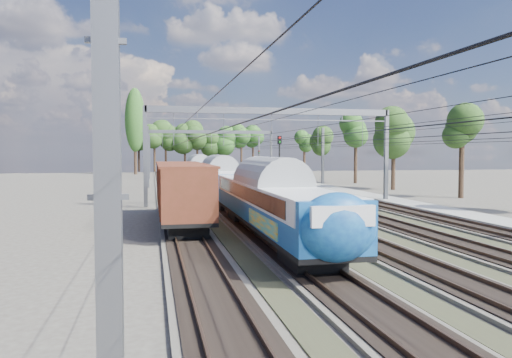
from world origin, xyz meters
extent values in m
plane|color=#47423A|center=(0.00, 0.00, 0.00)|extent=(220.00, 220.00, 0.00)
cube|color=#47423A|center=(-9.00, 45.00, 0.07)|extent=(3.00, 130.00, 0.15)
cube|color=black|center=(-9.00, 45.00, 0.17)|extent=(2.50, 130.00, 0.06)
cube|color=#473326|center=(-9.72, 45.00, 0.27)|extent=(0.08, 130.00, 0.14)
cube|color=#473326|center=(-8.28, 45.00, 0.27)|extent=(0.08, 130.00, 0.14)
cube|color=#47423A|center=(-4.50, 45.00, 0.07)|extent=(3.00, 130.00, 0.15)
cube|color=black|center=(-4.50, 45.00, 0.17)|extent=(2.50, 130.00, 0.06)
cube|color=#473326|center=(-5.22, 45.00, 0.27)|extent=(0.08, 130.00, 0.14)
cube|color=#473326|center=(-3.78, 45.00, 0.27)|extent=(0.08, 130.00, 0.14)
cube|color=#47423A|center=(0.00, 45.00, 0.07)|extent=(3.00, 130.00, 0.15)
cube|color=black|center=(0.00, 45.00, 0.17)|extent=(2.50, 130.00, 0.06)
cube|color=#473326|center=(-0.72, 45.00, 0.27)|extent=(0.08, 130.00, 0.14)
cube|color=#473326|center=(0.72, 45.00, 0.27)|extent=(0.08, 130.00, 0.14)
cube|color=#47423A|center=(4.50, 45.00, 0.07)|extent=(3.00, 130.00, 0.15)
cube|color=black|center=(4.50, 45.00, 0.17)|extent=(2.50, 130.00, 0.06)
cube|color=#473326|center=(3.78, 45.00, 0.27)|extent=(0.08, 130.00, 0.14)
cube|color=#473326|center=(5.22, 45.00, 0.27)|extent=(0.08, 130.00, 0.14)
cube|color=#47423A|center=(9.00, 45.00, 0.07)|extent=(3.00, 130.00, 0.15)
cube|color=black|center=(9.00, 45.00, 0.17)|extent=(2.50, 130.00, 0.06)
cube|color=#473326|center=(8.28, 45.00, 0.27)|extent=(0.08, 130.00, 0.14)
cube|color=#473326|center=(9.72, 45.00, 0.27)|extent=(0.08, 130.00, 0.14)
cube|color=#363023|center=(-6.75, 45.00, 0.03)|extent=(1.10, 130.00, 0.05)
cube|color=#363023|center=(-2.25, 45.00, 0.03)|extent=(1.10, 130.00, 0.05)
cube|color=#363023|center=(2.25, 45.00, 0.03)|extent=(1.10, 130.00, 0.05)
cube|color=#363023|center=(6.75, 45.00, 0.03)|extent=(1.10, 130.00, 0.05)
cube|color=gray|center=(12.00, 20.00, 0.15)|extent=(3.00, 70.00, 0.30)
cube|color=slate|center=(-11.50, 30.00, 4.50)|extent=(0.35, 0.35, 9.00)
cube|color=slate|center=(11.50, 30.00, 4.50)|extent=(0.35, 0.35, 9.00)
cube|color=slate|center=(0.00, 30.00, 8.70)|extent=(23.00, 0.35, 0.60)
cube|color=slate|center=(-11.50, 78.00, 4.50)|extent=(0.35, 0.35, 9.00)
cube|color=slate|center=(11.50, 78.00, 4.50)|extent=(0.35, 0.35, 9.00)
cube|color=slate|center=(0.00, 78.00, 8.70)|extent=(23.00, 0.35, 0.60)
cube|color=slate|center=(-11.50, -8.00, 4.25)|extent=(0.35, 0.35, 8.50)
cube|color=slate|center=(-11.50, 55.00, 4.25)|extent=(0.35, 0.35, 8.50)
cube|color=slate|center=(-11.50, 100.00, 4.25)|extent=(0.35, 0.35, 8.50)
cube|color=slate|center=(13.80, 55.00, 4.25)|extent=(0.35, 0.35, 8.50)
cube|color=slate|center=(13.80, 100.00, 4.25)|extent=(0.35, 0.35, 8.50)
cylinder|color=black|center=(-9.00, 45.00, 5.50)|extent=(0.03, 130.00, 0.03)
cylinder|color=black|center=(-9.00, 45.00, 6.60)|extent=(0.03, 130.00, 0.03)
cylinder|color=black|center=(-4.50, 45.00, 5.50)|extent=(0.03, 130.00, 0.03)
cylinder|color=black|center=(-4.50, 45.00, 6.60)|extent=(0.03, 130.00, 0.03)
cylinder|color=black|center=(0.00, 45.00, 5.50)|extent=(0.03, 130.00, 0.03)
cylinder|color=black|center=(0.00, 45.00, 6.60)|extent=(0.03, 130.00, 0.03)
cylinder|color=black|center=(4.50, 45.00, 5.50)|extent=(0.03, 130.00, 0.03)
cylinder|color=black|center=(4.50, 45.00, 6.60)|extent=(0.03, 130.00, 0.03)
cylinder|color=black|center=(9.00, 45.00, 5.50)|extent=(0.03, 130.00, 0.03)
cylinder|color=black|center=(9.00, 45.00, 6.60)|extent=(0.03, 130.00, 0.03)
cylinder|color=black|center=(-14.15, 113.62, 3.20)|extent=(0.56, 0.56, 6.41)
sphere|color=#1C3914|center=(-14.15, 113.62, 8.33)|extent=(3.96, 3.96, 3.96)
cylinder|color=black|center=(-11.11, 112.62, 2.95)|extent=(0.56, 0.56, 5.91)
sphere|color=#1C3914|center=(-11.11, 112.62, 7.68)|extent=(4.27, 4.27, 4.27)
cylinder|color=black|center=(-7.52, 112.15, 3.12)|extent=(0.56, 0.56, 6.23)
sphere|color=#1C3914|center=(-7.52, 112.15, 8.10)|extent=(3.95, 3.95, 3.95)
cylinder|color=black|center=(-3.18, 112.62, 3.31)|extent=(0.56, 0.56, 6.62)
sphere|color=#1C3914|center=(-3.18, 112.62, 8.60)|extent=(4.09, 4.09, 4.09)
cylinder|color=black|center=(0.96, 110.69, 3.13)|extent=(0.56, 0.56, 6.25)
sphere|color=#1C3914|center=(0.96, 110.69, 8.13)|extent=(4.41, 4.41, 4.41)
cylinder|color=black|center=(3.37, 113.17, 3.49)|extent=(0.56, 0.56, 6.97)
sphere|color=#1C3914|center=(3.37, 113.17, 9.06)|extent=(4.21, 4.21, 4.21)
cylinder|color=black|center=(6.83, 110.22, 3.48)|extent=(0.56, 0.56, 6.95)
sphere|color=#1C3914|center=(6.83, 110.22, 9.04)|extent=(5.13, 5.13, 5.13)
cylinder|color=black|center=(10.45, 111.48, 3.50)|extent=(0.56, 0.56, 7.00)
sphere|color=#1C3914|center=(10.45, 111.48, 9.10)|extent=(5.43, 5.43, 5.43)
cylinder|color=black|center=(14.39, 113.63, 3.43)|extent=(0.56, 0.56, 6.86)
sphere|color=#1C3914|center=(14.39, 113.63, 8.91)|extent=(4.48, 4.48, 4.48)
cylinder|color=black|center=(21.40, 33.74, 3.26)|extent=(0.56, 0.56, 6.52)
sphere|color=#1C3914|center=(21.40, 33.74, 8.48)|extent=(4.04, 4.04, 4.04)
cylinder|color=black|center=(21.39, 46.38, 2.90)|extent=(0.56, 0.56, 5.79)
sphere|color=#1C3914|center=(21.39, 46.38, 7.53)|extent=(3.78, 3.78, 3.78)
cylinder|color=black|center=(21.44, 58.08, 3.14)|extent=(0.56, 0.56, 6.28)
sphere|color=#1C3914|center=(21.44, 58.08, 8.16)|extent=(3.79, 3.79, 3.79)
cylinder|color=black|center=(20.24, 74.20, 2.64)|extent=(0.56, 0.56, 5.28)
sphere|color=#1C3914|center=(20.24, 74.20, 6.87)|extent=(3.52, 3.52, 3.52)
cylinder|color=black|center=(19.64, 87.50, 3.44)|extent=(0.56, 0.56, 6.88)
sphere|color=#1C3914|center=(19.64, 87.50, 8.95)|extent=(4.43, 4.43, 4.43)
cylinder|color=black|center=(-14.50, 98.00, 8.00)|extent=(0.70, 0.70, 16.00)
ellipsoid|color=#2B501A|center=(-14.50, 98.00, 12.00)|extent=(4.40, 4.40, 14.08)
cube|color=black|center=(-4.50, 4.46, 0.58)|extent=(2.10, 3.14, 0.84)
cube|color=black|center=(-4.50, 19.12, 0.58)|extent=(2.10, 3.14, 0.84)
cube|color=navy|center=(-4.50, 11.79, 2.15)|extent=(2.93, 20.95, 1.99)
cube|color=silver|center=(-4.50, 11.79, 2.67)|extent=(3.02, 20.12, 1.00)
cube|color=black|center=(-2.98, 11.79, 2.67)|extent=(0.04, 17.81, 0.73)
cube|color=#FFB10D|center=(-4.50, 7.18, 1.62)|extent=(3.04, 5.87, 0.73)
cylinder|color=gray|center=(-4.50, 11.79, 3.14)|extent=(2.98, 20.95, 2.98)
cube|color=black|center=(-4.50, 26.01, 0.58)|extent=(2.10, 3.14, 0.84)
cube|color=black|center=(-4.50, 40.68, 0.58)|extent=(2.10, 3.14, 0.84)
cube|color=navy|center=(-4.50, 33.34, 2.15)|extent=(2.93, 20.95, 1.99)
cube|color=silver|center=(-4.50, 33.34, 2.67)|extent=(3.02, 20.12, 1.00)
cube|color=black|center=(-2.98, 33.34, 2.67)|extent=(0.04, 17.81, 0.73)
cube|color=#FFB10D|center=(-4.50, 28.73, 1.62)|extent=(3.04, 5.87, 0.73)
cylinder|color=gray|center=(-4.50, 33.34, 3.14)|extent=(2.98, 20.95, 2.98)
cube|color=black|center=(-4.50, 47.56, 0.58)|extent=(2.10, 3.14, 0.84)
cube|color=black|center=(-4.50, 62.23, 0.58)|extent=(2.10, 3.14, 0.84)
cube|color=navy|center=(-4.50, 54.90, 2.15)|extent=(2.93, 20.95, 1.99)
cube|color=silver|center=(-4.50, 54.90, 2.67)|extent=(3.02, 20.12, 1.00)
cube|color=black|center=(-2.98, 54.90, 2.67)|extent=(0.04, 17.81, 0.73)
cube|color=#FFB10D|center=(-4.50, 50.29, 1.62)|extent=(3.04, 5.87, 0.73)
cylinder|color=gray|center=(-4.50, 54.90, 3.14)|extent=(2.98, 20.95, 2.98)
ellipsoid|color=navy|center=(-4.50, 1.51, 2.20)|extent=(2.98, 1.63, 2.54)
cube|color=black|center=(-9.00, 13.03, 0.55)|extent=(2.20, 2.86, 0.77)
cube|color=black|center=(-9.00, 23.80, 0.55)|extent=(2.20, 2.86, 0.77)
cube|color=black|center=(-9.00, 18.41, 1.04)|extent=(2.97, 15.39, 0.22)
cube|color=#522715|center=(-9.00, 18.41, 2.58)|extent=(2.97, 15.39, 2.86)
cube|color=#522715|center=(-9.00, 18.41, 4.07)|extent=(3.19, 15.39, 0.13)
imported|color=black|center=(0.43, 94.05, 0.78)|extent=(0.58, 0.67, 1.56)
cylinder|color=black|center=(1.03, 31.15, 2.82)|extent=(0.16, 0.16, 5.65)
cube|color=black|center=(1.03, 31.15, 6.04)|extent=(0.43, 0.31, 0.79)
sphere|color=red|center=(1.03, 31.01, 6.27)|extent=(0.18, 0.18, 0.18)
sphere|color=#0C9919|center=(1.03, 31.01, 5.88)|extent=(0.18, 0.18, 0.18)
cylinder|color=black|center=(10.22, 83.23, 2.32)|extent=(0.13, 0.13, 4.63)
cube|color=black|center=(10.22, 83.23, 4.96)|extent=(0.37, 0.29, 0.65)
sphere|color=red|center=(10.22, 83.11, 5.14)|extent=(0.15, 0.15, 0.15)
sphere|color=#0C9919|center=(10.22, 83.11, 4.82)|extent=(0.15, 0.15, 0.15)
camera|label=1|loc=(-10.90, -15.10, 4.86)|focal=35.00mm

